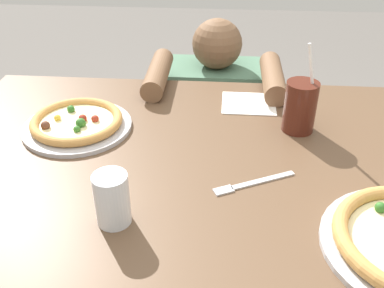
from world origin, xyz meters
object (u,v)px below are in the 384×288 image
Objects in this scene: pizza_far at (77,123)px; water_cup_clear at (112,199)px; diner_seated at (214,141)px; drink_cup_colored at (300,106)px; fork at (251,183)px.

water_cup_clear reaches higher than pizza_far.
water_cup_clear is at bearing -101.61° from diner_seated.
drink_cup_colored is 0.30m from fork.
pizza_far is 1.21× the size of drink_cup_colored.
fork is 0.21× the size of diner_seated.
drink_cup_colored is 1.29× the size of fork.
pizza_far is at bearing 155.34° from fork.
pizza_far is at bearing -124.77° from diner_seated.
water_cup_clear is 0.60× the size of fork.
drink_cup_colored reaches higher than pizza_far.
water_cup_clear is at bearing -136.21° from drink_cup_colored.
drink_cup_colored is 0.69m from diner_seated.
drink_cup_colored is at bearing 4.02° from pizza_far.
drink_cup_colored is 0.58m from water_cup_clear.
fork is (-0.13, -0.26, -0.07)m from drink_cup_colored.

